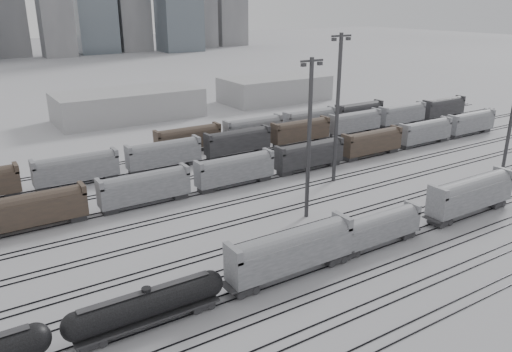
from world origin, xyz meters
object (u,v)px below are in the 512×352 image
tank_car_b (148,305)px  light_mast_c (309,136)px  hopper_car_c (471,193)px  hopper_car_a (291,249)px  hopper_car_b (379,226)px

tank_car_b → light_mast_c: size_ratio=0.71×
hopper_car_c → hopper_car_a: bearing=180.0°
light_mast_c → hopper_car_b: bearing=-80.7°
hopper_car_b → tank_car_b: bearing=180.0°
hopper_car_b → light_mast_c: 16.65m
hopper_car_c → light_mast_c: light_mast_c is taller
tank_car_b → hopper_car_a: 18.18m
hopper_car_c → light_mast_c: size_ratio=0.69×
hopper_car_a → hopper_car_c: size_ratio=0.99×
tank_car_b → hopper_car_c: size_ratio=1.02×
tank_car_b → hopper_car_a: hopper_car_a is taller
light_mast_c → tank_car_b: bearing=-156.9°
tank_car_b → hopper_car_b: 32.97m
tank_car_b → light_mast_c: 35.10m
light_mast_c → hopper_car_a: bearing=-133.9°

